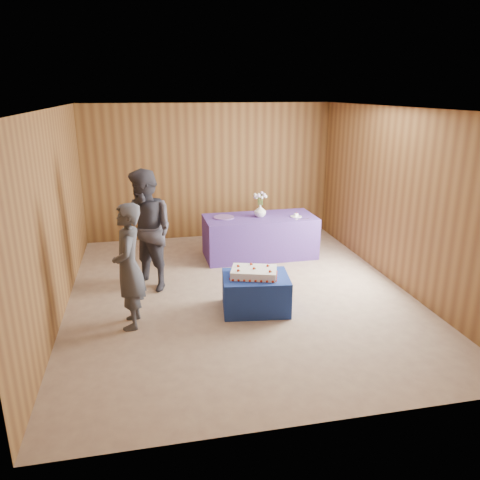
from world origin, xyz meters
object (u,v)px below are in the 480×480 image
object	(u,v)px
vase	(260,211)
guest_left	(129,267)
cake_table	(256,293)
serving_table	(260,237)
guest_right	(147,231)
sheet_cake	(254,272)

from	to	relation	value
vase	guest_left	size ratio (longest dim) A/B	0.14
cake_table	vase	distance (m)	2.31
serving_table	guest_right	xyz separation A→B (m)	(-2.02, -1.10, 0.55)
guest_right	sheet_cake	bearing A→B (deg)	13.37
sheet_cake	vase	xyz separation A→B (m)	(0.62, 2.14, 0.30)
serving_table	sheet_cake	distance (m)	2.24
cake_table	serving_table	size ratio (longest dim) A/B	0.45
serving_table	guest_left	bearing A→B (deg)	-136.14
serving_table	guest_left	world-z (taller)	guest_left
vase	guest_left	distance (m)	3.20
vase	guest_right	bearing A→B (deg)	-151.61
sheet_cake	guest_left	distance (m)	1.67
vase	guest_right	size ratio (longest dim) A/B	0.12
serving_table	guest_right	size ratio (longest dim) A/B	1.08
cake_table	guest_left	bearing A→B (deg)	-168.67
cake_table	sheet_cake	bearing A→B (deg)	-176.34
vase	guest_right	world-z (taller)	guest_right
serving_table	vase	world-z (taller)	vase
cake_table	sheet_cake	world-z (taller)	sheet_cake
cake_table	guest_right	size ratio (longest dim) A/B	0.49
vase	guest_right	xyz separation A→B (m)	(-2.02, -1.09, 0.06)
cake_table	guest_left	distance (m)	1.77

